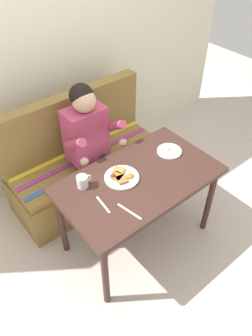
{
  "coord_description": "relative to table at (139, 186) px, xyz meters",
  "views": [
    {
      "loc": [
        -1.15,
        -1.27,
        2.37
      ],
      "look_at": [
        0.0,
        0.15,
        0.72
      ],
      "focal_mm": 34.65,
      "sensor_mm": 36.0,
      "label": 1
    }
  ],
  "objects": [
    {
      "name": "ground_plane",
      "position": [
        0.0,
        0.0,
        -0.65
      ],
      "size": [
        8.0,
        8.0,
        0.0
      ],
      "primitive_type": "plane",
      "color": "beige"
    },
    {
      "name": "back_wall",
      "position": [
        0.0,
        1.27,
        0.65
      ],
      "size": [
        4.4,
        0.1,
        2.6
      ],
      "primitive_type": "cube",
      "color": "silver",
      "rests_on": "ground"
    },
    {
      "name": "table",
      "position": [
        0.0,
        0.0,
        0.0
      ],
      "size": [
        1.2,
        0.7,
        0.73
      ],
      "color": "#3A221C",
      "rests_on": "ground"
    },
    {
      "name": "couch",
      "position": [
        0.0,
        0.76,
        -0.32
      ],
      "size": [
        1.44,
        0.56,
        1.0
      ],
      "color": "olive",
      "rests_on": "ground"
    },
    {
      "name": "person",
      "position": [
        -0.02,
        0.59,
        0.09
      ],
      "size": [
        0.45,
        0.61,
        1.21
      ],
      "color": "#B74063",
      "rests_on": "ground"
    },
    {
      "name": "plate_breakfast",
      "position": [
        -0.1,
        0.08,
        0.1
      ],
      "size": [
        0.26,
        0.26,
        0.05
      ],
      "color": "white",
      "rests_on": "table"
    },
    {
      "name": "plate_eggs",
      "position": [
        0.38,
        0.07,
        0.09
      ],
      "size": [
        0.2,
        0.2,
        0.04
      ],
      "color": "white",
      "rests_on": "table"
    },
    {
      "name": "coffee_mug",
      "position": [
        -0.36,
        0.18,
        0.13
      ],
      "size": [
        0.12,
        0.08,
        0.09
      ],
      "color": "white",
      "rests_on": "table"
    },
    {
      "name": "fork",
      "position": [
        -0.36,
        -0.05,
        0.08
      ],
      "size": [
        0.03,
        0.17,
        0.0
      ],
      "primitive_type": "cube",
      "rotation": [
        0.0,
        0.0,
        -0.1
      ],
      "color": "silver",
      "rests_on": "table"
    },
    {
      "name": "knife",
      "position": [
        -0.26,
        -0.21,
        0.08
      ],
      "size": [
        0.05,
        0.2,
        0.0
      ],
      "primitive_type": "cube",
      "rotation": [
        0.0,
        0.0,
        0.19
      ],
      "color": "silver",
      "rests_on": "table"
    }
  ]
}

